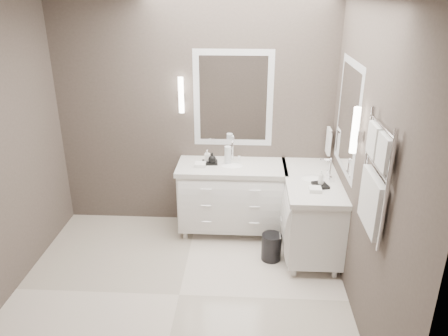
# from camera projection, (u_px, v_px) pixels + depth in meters

# --- Properties ---
(floor) EXTENTS (3.20, 3.00, 0.01)m
(floor) POSITION_uv_depth(u_px,v_px,m) (179.00, 295.00, 4.17)
(floor) COLOR silver
(floor) RESTS_ON ground
(wall_back) EXTENTS (3.20, 0.01, 2.70)m
(wall_back) POSITION_uv_depth(u_px,v_px,m) (194.00, 115.00, 5.03)
(wall_back) COLOR #4D443E
(wall_back) RESTS_ON floor
(wall_front) EXTENTS (3.20, 0.01, 2.70)m
(wall_front) POSITION_uv_depth(u_px,v_px,m) (125.00, 273.00, 2.26)
(wall_front) COLOR #4D443E
(wall_front) RESTS_ON floor
(wall_right) EXTENTS (0.01, 3.00, 2.70)m
(wall_right) POSITION_uv_depth(u_px,v_px,m) (367.00, 168.00, 3.56)
(wall_right) COLOR #4D443E
(wall_right) RESTS_ON floor
(vanity_back) EXTENTS (1.24, 0.59, 0.97)m
(vanity_back) POSITION_uv_depth(u_px,v_px,m) (232.00, 194.00, 5.08)
(vanity_back) COLOR white
(vanity_back) RESTS_ON floor
(vanity_right) EXTENTS (0.59, 1.24, 0.97)m
(vanity_right) POSITION_uv_depth(u_px,v_px,m) (311.00, 209.00, 4.74)
(vanity_right) COLOR white
(vanity_right) RESTS_ON floor
(mirror_back) EXTENTS (0.90, 0.02, 1.10)m
(mirror_back) POSITION_uv_depth(u_px,v_px,m) (233.00, 99.00, 4.92)
(mirror_back) COLOR white
(mirror_back) RESTS_ON wall_back
(mirror_right) EXTENTS (0.02, 0.90, 1.10)m
(mirror_right) POSITION_uv_depth(u_px,v_px,m) (348.00, 117.00, 4.23)
(mirror_right) COLOR white
(mirror_right) RESTS_ON wall_right
(sconce_back) EXTENTS (0.06, 0.06, 0.40)m
(sconce_back) POSITION_uv_depth(u_px,v_px,m) (181.00, 96.00, 4.87)
(sconce_back) COLOR white
(sconce_back) RESTS_ON wall_back
(sconce_right) EXTENTS (0.06, 0.06, 0.40)m
(sconce_right) POSITION_uv_depth(u_px,v_px,m) (355.00, 131.00, 3.68)
(sconce_right) COLOR white
(sconce_right) RESTS_ON wall_right
(towel_bar_corner) EXTENTS (0.03, 0.22, 0.30)m
(towel_bar_corner) POSITION_uv_depth(u_px,v_px,m) (329.00, 141.00, 4.91)
(towel_bar_corner) COLOR white
(towel_bar_corner) RESTS_ON wall_right
(towel_ladder) EXTENTS (0.06, 0.58, 0.90)m
(towel_ladder) POSITION_uv_depth(u_px,v_px,m) (374.00, 183.00, 3.18)
(towel_ladder) COLOR white
(towel_ladder) RESTS_ON wall_right
(waste_bin) EXTENTS (0.24, 0.24, 0.30)m
(waste_bin) POSITION_uv_depth(u_px,v_px,m) (271.00, 247.00, 4.66)
(waste_bin) COLOR black
(waste_bin) RESTS_ON floor
(amenity_tray_back) EXTENTS (0.19, 0.15, 0.03)m
(amenity_tray_back) POSITION_uv_depth(u_px,v_px,m) (210.00, 162.00, 4.98)
(amenity_tray_back) COLOR black
(amenity_tray_back) RESTS_ON vanity_back
(amenity_tray_right) EXTENTS (0.17, 0.20, 0.03)m
(amenity_tray_right) POSITION_uv_depth(u_px,v_px,m) (320.00, 185.00, 4.41)
(amenity_tray_right) COLOR black
(amenity_tray_right) RESTS_ON vanity_right
(water_bottle) EXTENTS (0.09, 0.09, 0.21)m
(water_bottle) POSITION_uv_depth(u_px,v_px,m) (228.00, 155.00, 4.93)
(water_bottle) COLOR silver
(water_bottle) RESTS_ON vanity_back
(soap_bottle_a) EXTENTS (0.06, 0.07, 0.13)m
(soap_bottle_a) POSITION_uv_depth(u_px,v_px,m) (207.00, 155.00, 4.98)
(soap_bottle_a) COLOR white
(soap_bottle_a) RESTS_ON amenity_tray_back
(soap_bottle_b) EXTENTS (0.10, 0.10, 0.11)m
(soap_bottle_b) POSITION_uv_depth(u_px,v_px,m) (212.00, 158.00, 4.93)
(soap_bottle_b) COLOR black
(soap_bottle_b) RESTS_ON amenity_tray_back
(soap_bottle_c) EXTENTS (0.07, 0.07, 0.15)m
(soap_bottle_c) POSITION_uv_depth(u_px,v_px,m) (321.00, 177.00, 4.38)
(soap_bottle_c) COLOR white
(soap_bottle_c) RESTS_ON amenity_tray_right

